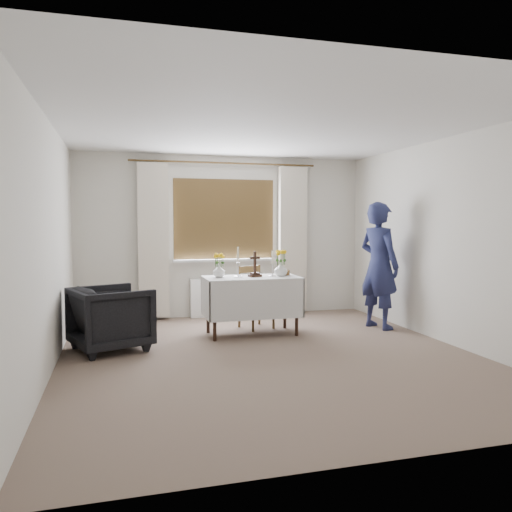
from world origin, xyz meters
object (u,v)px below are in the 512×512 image
at_px(flower_vase_left, 219,271).
at_px(flower_vase_right, 281,269).
at_px(altar_table, 252,306).
at_px(wooden_cross, 255,264).
at_px(wooden_chair, 256,297).
at_px(armchair, 111,318).
at_px(person, 379,265).

xyz_separation_m(flower_vase_left, flower_vase_right, (0.81, -0.10, 0.01)).
height_order(altar_table, flower_vase_right, flower_vase_right).
bearing_deg(flower_vase_right, wooden_cross, 176.22).
bearing_deg(wooden_chair, altar_table, -133.28).
xyz_separation_m(wooden_chair, flower_vase_right, (0.23, -0.39, 0.42)).
height_order(armchair, person, person).
height_order(person, flower_vase_right, person).
distance_m(wooden_cross, flower_vase_right, 0.36).
bearing_deg(person, flower_vase_right, 68.77).
distance_m(altar_table, flower_vase_left, 0.63).
bearing_deg(altar_table, wooden_chair, 65.92).
bearing_deg(altar_table, armchair, -168.93).
xyz_separation_m(person, wooden_cross, (-1.77, 0.07, 0.05)).
height_order(armchair, flower_vase_left, flower_vase_left).
distance_m(wooden_chair, person, 1.76).
bearing_deg(wooden_chair, flower_vase_left, -172.27).
bearing_deg(wooden_cross, person, -15.63).
height_order(wooden_cross, flower_vase_right, wooden_cross).
height_order(armchair, flower_vase_right, flower_vase_right).
xyz_separation_m(wooden_chair, flower_vase_left, (-0.58, -0.30, 0.41)).
xyz_separation_m(armchair, flower_vase_left, (1.35, 0.41, 0.47)).
bearing_deg(flower_vase_right, altar_table, 175.17).
height_order(altar_table, flower_vase_left, flower_vase_left).
bearing_deg(wooden_cross, armchair, 177.30).
relative_size(altar_table, flower_vase_right, 6.88).
height_order(wooden_chair, flower_vase_right, flower_vase_right).
distance_m(altar_table, flower_vase_right, 0.61).
distance_m(person, flower_vase_left, 2.23).
xyz_separation_m(altar_table, flower_vase_left, (-0.42, 0.06, 0.46)).
height_order(wooden_chair, wooden_cross, wooden_cross).
relative_size(wooden_chair, armchair, 1.06).
relative_size(armchair, flower_vase_right, 4.55).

